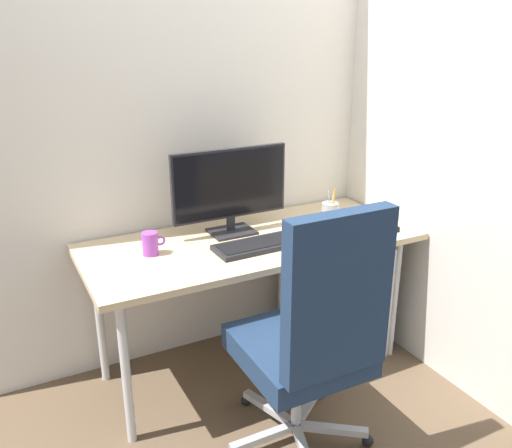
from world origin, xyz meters
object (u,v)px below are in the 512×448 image
Objects in this scene: filing_cabinet at (333,293)px; keyboard at (257,245)px; mouse at (319,230)px; notebook at (382,225)px; office_chair at (313,335)px; pen_holder at (330,212)px; monitor at (230,187)px; coffee_mug at (151,243)px.

filing_cabinet is 1.57× the size of keyboard.
mouse is 0.34m from notebook.
office_chair is 0.91m from pen_holder.
filing_cabinet is at bearing -14.18° from monitor.
keyboard is 0.48m from coffee_mug.
mouse is (0.40, 0.57, 0.17)m from office_chair.
pen_holder is (-0.01, 0.05, 0.45)m from filing_cabinet.
monitor reaches higher than pen_holder.
mouse reaches higher than filing_cabinet.
office_chair is 0.90m from notebook.
pen_holder reaches higher than keyboard.
mouse is (0.36, 0.02, 0.01)m from keyboard.
coffee_mug is (-0.45, 0.15, 0.04)m from keyboard.
notebook is (0.71, -0.29, -0.22)m from monitor.
keyboard is (0.04, 0.55, 0.16)m from office_chair.
monitor reaches higher than keyboard.
pen_holder is 0.27m from notebook.
filing_cabinet is at bearing 11.24° from keyboard.
keyboard is 2.27× the size of notebook.
notebook is at bearing -48.65° from pen_holder.
mouse is 0.21m from pen_holder.
notebook reaches higher than filing_cabinet.
notebook is (0.69, -0.05, 0.00)m from keyboard.
coffee_mug is at bearing -174.20° from notebook.
keyboard is at bearing 85.32° from office_chair.
pen_holder is at bearing 51.37° from office_chair.
pen_holder is at bearing 102.67° from filing_cabinet.
keyboard is at bearing -168.40° from notebook.
filing_cabinet is at bearing -2.82° from coffee_mug.
filing_cabinet is 3.49× the size of pen_holder.
mouse is 0.95× the size of coffee_mug.
monitor is 0.57m from pen_holder.
filing_cabinet is 3.56× the size of notebook.
monitor is (-0.54, 0.14, 0.63)m from filing_cabinet.
monitor is at bearing 170.45° from pen_holder.
notebook is at bearing -22.45° from monitor.
office_chair reaches higher than coffee_mug.
mouse is at bearing -139.95° from pen_holder.
monitor reaches higher than notebook.
pen_holder is at bearing 58.50° from mouse.
filing_cabinet is at bearing 45.15° from mouse.
pen_holder is 0.96m from coffee_mug.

